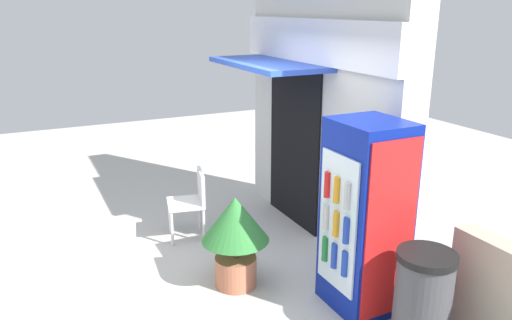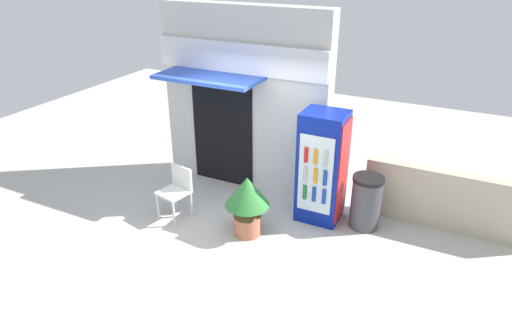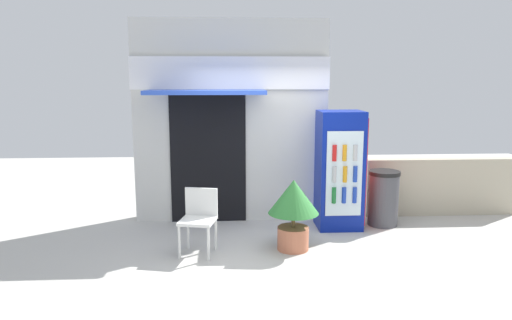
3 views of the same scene
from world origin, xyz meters
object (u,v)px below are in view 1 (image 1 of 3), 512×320
trash_bin (422,300)px  plastic_chair (192,199)px  drink_cooler (365,218)px  potted_plant_near_shop (235,230)px

trash_bin → plastic_chair: bearing=-160.1°
plastic_chair → trash_bin: bearing=19.9°
drink_cooler → trash_bin: size_ratio=2.08×
potted_plant_near_shop → drink_cooler: bearing=47.8°
plastic_chair → trash_bin: size_ratio=0.98×
drink_cooler → plastic_chair: 2.36m
potted_plant_near_shop → trash_bin: (1.58, 1.00, -0.18)m
drink_cooler → plastic_chair: bearing=-155.5°
drink_cooler → plastic_chair: (-2.11, -0.97, -0.40)m
drink_cooler → potted_plant_near_shop: bearing=-132.2°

